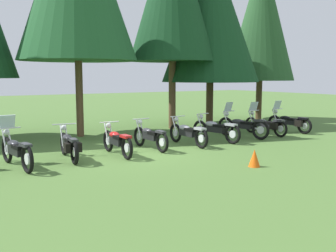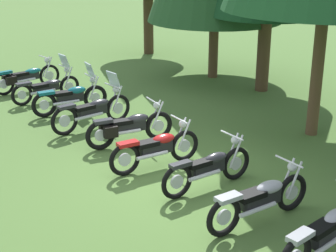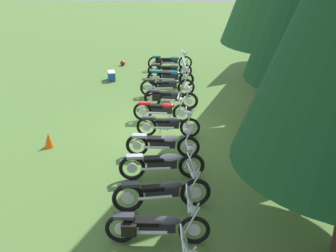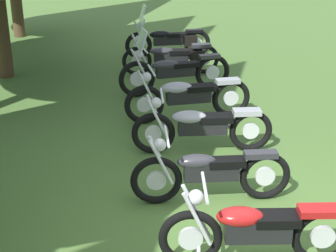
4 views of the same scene
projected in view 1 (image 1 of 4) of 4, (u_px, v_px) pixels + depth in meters
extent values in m
plane|color=#4C7033|center=(134.00, 152.00, 12.64)|extent=(80.00, 80.00, 0.00)
torus|color=black|center=(7.00, 150.00, 11.07)|extent=(0.19, 0.75, 0.75)
cylinder|color=silver|center=(7.00, 150.00, 11.07)|extent=(0.09, 0.30, 0.29)
torus|color=black|center=(27.00, 159.00, 9.84)|extent=(0.19, 0.75, 0.75)
cylinder|color=silver|center=(27.00, 159.00, 9.84)|extent=(0.09, 0.30, 0.29)
cube|color=black|center=(16.00, 150.00, 10.44)|extent=(0.32, 0.81, 0.24)
ellipsoid|color=#2D2D33|center=(13.00, 144.00, 10.59)|extent=(0.34, 0.59, 0.19)
cube|color=black|center=(19.00, 147.00, 10.26)|extent=(0.32, 0.56, 0.10)
cube|color=#2D2D33|center=(25.00, 145.00, 9.86)|extent=(0.25, 0.46, 0.08)
cylinder|color=silver|center=(4.00, 140.00, 10.93)|extent=(0.09, 0.34, 0.65)
cylinder|color=silver|center=(10.00, 140.00, 11.04)|extent=(0.09, 0.34, 0.65)
cylinder|color=silver|center=(7.00, 128.00, 10.88)|extent=(0.72, 0.13, 0.04)
sphere|color=silver|center=(7.00, 132.00, 10.97)|extent=(0.19, 0.19, 0.17)
cylinder|color=silver|center=(24.00, 154.00, 10.40)|extent=(0.18, 0.80, 0.08)
cube|color=silver|center=(7.00, 122.00, 10.87)|extent=(0.46, 0.21, 0.39)
torus|color=black|center=(64.00, 144.00, 12.15)|extent=(0.19, 0.72, 0.71)
cylinder|color=silver|center=(64.00, 144.00, 12.15)|extent=(0.08, 0.27, 0.27)
torus|color=black|center=(74.00, 152.00, 10.82)|extent=(0.19, 0.72, 0.71)
cylinder|color=silver|center=(74.00, 152.00, 10.82)|extent=(0.08, 0.27, 0.27)
cube|color=black|center=(69.00, 144.00, 11.47)|extent=(0.28, 0.75, 0.25)
ellipsoid|color=#2D2D33|center=(67.00, 138.00, 11.63)|extent=(0.31, 0.55, 0.20)
cube|color=black|center=(70.00, 141.00, 11.27)|extent=(0.29, 0.51, 0.10)
cube|color=#2D2D33|center=(73.00, 140.00, 10.85)|extent=(0.23, 0.46, 0.08)
cylinder|color=silver|center=(62.00, 135.00, 12.02)|extent=(0.08, 0.34, 0.65)
cylinder|color=silver|center=(67.00, 134.00, 12.09)|extent=(0.08, 0.34, 0.65)
cylinder|color=silver|center=(64.00, 124.00, 11.94)|extent=(0.73, 0.12, 0.04)
sphere|color=silver|center=(64.00, 128.00, 12.04)|extent=(0.19, 0.19, 0.17)
cylinder|color=silver|center=(74.00, 148.00, 11.39)|extent=(0.16, 0.74, 0.08)
cube|color=black|center=(67.00, 148.00, 10.92)|extent=(0.17, 0.33, 0.26)
cube|color=black|center=(78.00, 147.00, 11.06)|extent=(0.17, 0.33, 0.26)
torus|color=black|center=(108.00, 141.00, 12.71)|extent=(0.11, 0.71, 0.70)
cylinder|color=silver|center=(108.00, 141.00, 12.71)|extent=(0.06, 0.27, 0.27)
torus|color=black|center=(127.00, 148.00, 11.47)|extent=(0.11, 0.71, 0.70)
cylinder|color=silver|center=(127.00, 148.00, 11.47)|extent=(0.06, 0.27, 0.27)
cube|color=black|center=(117.00, 141.00, 12.08)|extent=(0.25, 0.72, 0.26)
ellipsoid|color=#B21919|center=(114.00, 135.00, 12.23)|extent=(0.30, 0.52, 0.20)
cube|color=black|center=(120.00, 137.00, 11.89)|extent=(0.28, 0.49, 0.10)
cube|color=#B21919|center=(126.00, 136.00, 11.50)|extent=(0.22, 0.44, 0.08)
cylinder|color=silver|center=(106.00, 132.00, 12.58)|extent=(0.05, 0.34, 0.65)
cylinder|color=silver|center=(111.00, 132.00, 12.67)|extent=(0.05, 0.34, 0.65)
cylinder|color=silver|center=(109.00, 122.00, 12.51)|extent=(0.64, 0.05, 0.04)
sphere|color=silver|center=(108.00, 125.00, 12.60)|extent=(0.17, 0.17, 0.17)
cylinder|color=silver|center=(123.00, 144.00, 12.03)|extent=(0.10, 0.72, 0.08)
torus|color=black|center=(139.00, 136.00, 13.70)|extent=(0.12, 0.69, 0.69)
cylinder|color=silver|center=(139.00, 136.00, 13.70)|extent=(0.06, 0.27, 0.27)
torus|color=black|center=(162.00, 142.00, 12.51)|extent=(0.12, 0.69, 0.69)
cylinder|color=silver|center=(162.00, 142.00, 12.51)|extent=(0.06, 0.27, 0.27)
cube|color=black|center=(150.00, 136.00, 13.09)|extent=(0.20, 0.73, 0.25)
ellipsoid|color=#2D2D33|center=(147.00, 131.00, 13.23)|extent=(0.24, 0.52, 0.19)
cube|color=black|center=(153.00, 133.00, 12.91)|extent=(0.23, 0.49, 0.10)
cube|color=#2D2D33|center=(161.00, 132.00, 12.53)|extent=(0.18, 0.45, 0.08)
cylinder|color=silver|center=(138.00, 128.00, 13.58)|extent=(0.06, 0.34, 0.65)
cylinder|color=silver|center=(142.00, 128.00, 13.65)|extent=(0.06, 0.34, 0.65)
cylinder|color=silver|center=(141.00, 119.00, 13.51)|extent=(0.64, 0.06, 0.04)
sphere|color=silver|center=(140.00, 122.00, 13.59)|extent=(0.18, 0.18, 0.17)
cylinder|color=silver|center=(156.00, 139.00, 13.03)|extent=(0.11, 0.72, 0.08)
torus|color=black|center=(175.00, 133.00, 14.52)|extent=(0.11, 0.70, 0.70)
cylinder|color=silver|center=(175.00, 133.00, 14.52)|extent=(0.05, 0.27, 0.27)
torus|color=black|center=(201.00, 138.00, 13.22)|extent=(0.11, 0.70, 0.70)
cylinder|color=silver|center=(201.00, 138.00, 13.22)|extent=(0.05, 0.27, 0.27)
cube|color=black|center=(188.00, 132.00, 13.86)|extent=(0.25, 0.78, 0.25)
ellipsoid|color=#9EA0A8|center=(184.00, 128.00, 14.01)|extent=(0.30, 0.55, 0.20)
cube|color=black|center=(191.00, 130.00, 13.66)|extent=(0.28, 0.52, 0.10)
cube|color=#9EA0A8|center=(200.00, 129.00, 13.25)|extent=(0.22, 0.44, 0.08)
cylinder|color=silver|center=(174.00, 125.00, 14.38)|extent=(0.05, 0.34, 0.65)
cylinder|color=silver|center=(178.00, 125.00, 14.48)|extent=(0.05, 0.34, 0.65)
cylinder|color=silver|center=(178.00, 116.00, 14.32)|extent=(0.63, 0.05, 0.04)
sphere|color=silver|center=(176.00, 119.00, 14.41)|extent=(0.17, 0.17, 0.17)
cylinder|color=silver|center=(194.00, 135.00, 13.81)|extent=(0.09, 0.77, 0.08)
torus|color=black|center=(200.00, 130.00, 15.29)|extent=(0.22, 0.74, 0.73)
cylinder|color=silver|center=(200.00, 130.00, 15.29)|extent=(0.09, 0.28, 0.28)
torus|color=black|center=(233.00, 134.00, 14.08)|extent=(0.22, 0.74, 0.73)
cylinder|color=silver|center=(233.00, 134.00, 14.08)|extent=(0.09, 0.28, 0.28)
cube|color=black|center=(216.00, 129.00, 14.67)|extent=(0.35, 0.83, 0.26)
ellipsoid|color=#9EA0A8|center=(211.00, 124.00, 14.82)|extent=(0.36, 0.61, 0.21)
cube|color=black|center=(220.00, 126.00, 14.49)|extent=(0.34, 0.57, 0.10)
cube|color=#9EA0A8|center=(231.00, 125.00, 14.10)|extent=(0.27, 0.47, 0.08)
cylinder|color=silver|center=(200.00, 122.00, 15.15)|extent=(0.10, 0.34, 0.65)
cylinder|color=silver|center=(203.00, 122.00, 15.26)|extent=(0.10, 0.34, 0.65)
cylinder|color=silver|center=(203.00, 114.00, 15.11)|extent=(0.65, 0.14, 0.04)
sphere|color=silver|center=(201.00, 117.00, 15.19)|extent=(0.20, 0.20, 0.17)
cylinder|color=silver|center=(222.00, 131.00, 14.64)|extent=(0.21, 0.81, 0.08)
torus|color=black|center=(226.00, 126.00, 16.17)|extent=(0.28, 0.77, 0.76)
cylinder|color=silver|center=(226.00, 126.00, 16.17)|extent=(0.12, 0.30, 0.29)
torus|color=black|center=(260.00, 130.00, 15.03)|extent=(0.28, 0.77, 0.76)
cylinder|color=silver|center=(260.00, 130.00, 15.03)|extent=(0.12, 0.30, 0.29)
cube|color=black|center=(243.00, 125.00, 15.59)|extent=(0.36, 0.83, 0.24)
ellipsoid|color=#2D2D33|center=(238.00, 121.00, 15.73)|extent=(0.35, 0.61, 0.18)
cube|color=black|center=(247.00, 123.00, 15.42)|extent=(0.33, 0.58, 0.10)
cube|color=#2D2D33|center=(259.00, 121.00, 15.04)|extent=(0.26, 0.47, 0.08)
cylinder|color=silver|center=(226.00, 119.00, 16.04)|extent=(0.12, 0.34, 0.65)
cylinder|color=silver|center=(228.00, 119.00, 16.14)|extent=(0.12, 0.34, 0.65)
cylinder|color=silver|center=(229.00, 111.00, 15.99)|extent=(0.74, 0.21, 0.04)
sphere|color=silver|center=(227.00, 114.00, 16.07)|extent=(0.20, 0.20, 0.17)
cylinder|color=silver|center=(248.00, 128.00, 15.55)|extent=(0.27, 0.81, 0.08)
cube|color=silver|center=(229.00, 107.00, 15.98)|extent=(0.46, 0.25, 0.39)
torus|color=black|center=(251.00, 125.00, 16.95)|extent=(0.13, 0.69, 0.68)
cylinder|color=silver|center=(251.00, 125.00, 16.95)|extent=(0.07, 0.27, 0.27)
torus|color=black|center=(280.00, 129.00, 15.69)|extent=(0.13, 0.69, 0.68)
cylinder|color=silver|center=(280.00, 129.00, 15.69)|extent=(0.07, 0.27, 0.27)
cube|color=black|center=(265.00, 125.00, 16.31)|extent=(0.27, 0.79, 0.21)
ellipsoid|color=#2D2D33|center=(261.00, 121.00, 16.47)|extent=(0.31, 0.57, 0.16)
cube|color=black|center=(269.00, 123.00, 16.12)|extent=(0.29, 0.53, 0.10)
cube|color=#2D2D33|center=(279.00, 121.00, 15.71)|extent=(0.23, 0.45, 0.08)
cylinder|color=silver|center=(251.00, 118.00, 16.82)|extent=(0.06, 0.34, 0.65)
cylinder|color=silver|center=(254.00, 118.00, 16.92)|extent=(0.06, 0.34, 0.65)
cylinder|color=silver|center=(254.00, 111.00, 16.76)|extent=(0.60, 0.07, 0.04)
sphere|color=silver|center=(252.00, 113.00, 16.85)|extent=(0.18, 0.18, 0.17)
cylinder|color=silver|center=(271.00, 126.00, 16.26)|extent=(0.13, 0.78, 0.08)
cube|color=silver|center=(254.00, 106.00, 16.75)|extent=(0.45, 0.18, 0.39)
cube|color=black|center=(274.00, 126.00, 15.73)|extent=(0.16, 0.33, 0.26)
cube|color=black|center=(279.00, 125.00, 15.94)|extent=(0.16, 0.33, 0.26)
torus|color=black|center=(274.00, 123.00, 17.68)|extent=(0.19, 0.70, 0.69)
cylinder|color=silver|center=(274.00, 123.00, 17.68)|extent=(0.08, 0.26, 0.26)
torus|color=black|center=(305.00, 126.00, 16.51)|extent=(0.19, 0.70, 0.69)
cylinder|color=silver|center=(305.00, 126.00, 16.51)|extent=(0.08, 0.26, 0.26)
cube|color=black|center=(289.00, 122.00, 17.08)|extent=(0.26, 0.77, 0.25)
ellipsoid|color=black|center=(285.00, 118.00, 17.22)|extent=(0.28, 0.56, 0.19)
cube|color=black|center=(293.00, 120.00, 16.90)|extent=(0.26, 0.52, 0.10)
cube|color=black|center=(303.00, 118.00, 16.53)|extent=(0.21, 0.46, 0.08)
cylinder|color=silver|center=(275.00, 116.00, 17.56)|extent=(0.08, 0.34, 0.65)
cylinder|color=silver|center=(277.00, 116.00, 17.64)|extent=(0.08, 0.34, 0.65)
cylinder|color=silver|center=(278.00, 109.00, 17.49)|extent=(0.68, 0.11, 0.04)
sphere|color=silver|center=(276.00, 111.00, 17.58)|extent=(0.19, 0.19, 0.17)
cylinder|color=silver|center=(294.00, 124.00, 17.03)|extent=(0.17, 0.76, 0.08)
cube|color=silver|center=(277.00, 105.00, 17.48)|extent=(0.45, 0.20, 0.39)
cube|color=black|center=(299.00, 124.00, 16.56)|extent=(0.18, 0.33, 0.26)
cube|color=black|center=(302.00, 123.00, 16.73)|extent=(0.18, 0.33, 0.26)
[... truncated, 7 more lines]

